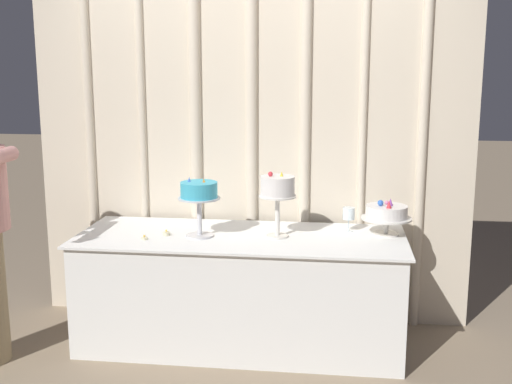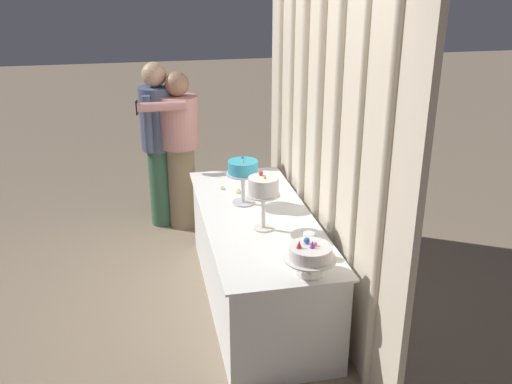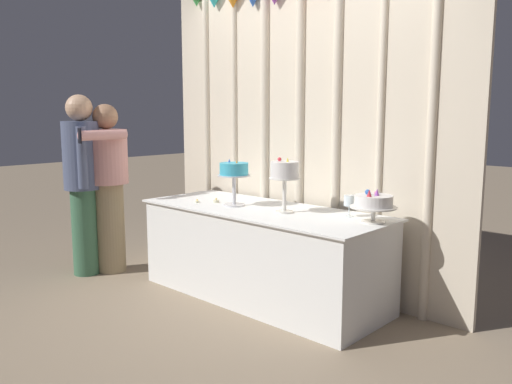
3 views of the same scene
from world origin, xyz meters
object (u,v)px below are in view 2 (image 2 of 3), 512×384
object	(u,v)px
cake_display_leftmost	(243,170)
wine_glass	(309,239)
cake_table	(257,258)
cake_display_center	(263,189)
cake_display_rightmost	(310,254)
guest_girl_blue_dress	(179,146)
tealight_near_left	(239,192)
tealight_far_left	(222,188)
guest_man_dark_suit	(158,138)

from	to	relation	value
cake_display_leftmost	wine_glass	xyz separation A→B (m)	(0.92, 0.25, -0.16)
cake_table	cake_display_center	xyz separation A→B (m)	(0.23, -0.01, 0.66)
cake_display_rightmost	guest_girl_blue_dress	xyz separation A→B (m)	(-2.40, -0.58, -0.03)
cake_display_rightmost	guest_girl_blue_dress	size ratio (longest dim) A/B	0.21
guest_girl_blue_dress	tealight_near_left	bearing A→B (deg)	20.68
cake_display_rightmost	tealight_near_left	bearing A→B (deg)	-172.27
tealight_near_left	wine_glass	bearing A→B (deg)	12.35
cake_display_leftmost	tealight_near_left	world-z (taller)	cake_display_leftmost
cake_table	tealight_far_left	xyz separation A→B (m)	(-0.57, -0.17, 0.37)
guest_man_dark_suit	guest_girl_blue_dress	bearing A→B (deg)	63.77
cake_table	cake_display_leftmost	bearing A→B (deg)	-166.90
cake_display_center	tealight_far_left	xyz separation A→B (m)	(-0.80, -0.17, -0.29)
cake_table	cake_display_rightmost	distance (m)	1.04
tealight_near_left	guest_man_dark_suit	xyz separation A→B (m)	(-1.13, -0.58, 0.16)
cake_display_rightmost	guest_man_dark_suit	xyz separation A→B (m)	(-2.50, -0.77, 0.03)
cake_display_leftmost	guest_man_dark_suit	size ratio (longest dim) A/B	0.23
cake_table	wine_glass	xyz separation A→B (m)	(0.67, 0.19, 0.47)
cake_display_center	cake_display_rightmost	size ratio (longest dim) A/B	1.30
cake_display_center	guest_girl_blue_dress	world-z (taller)	guest_girl_blue_dress
cake_display_leftmost	tealight_near_left	xyz separation A→B (m)	(-0.21, 0.00, -0.26)
cake_display_leftmost	tealight_far_left	world-z (taller)	cake_display_leftmost
wine_glass	guest_girl_blue_dress	world-z (taller)	guest_girl_blue_dress
cake_display_rightmost	wine_glass	xyz separation A→B (m)	(-0.23, 0.06, -0.02)
wine_glass	tealight_near_left	distance (m)	1.17
guest_man_dark_suit	cake_display_center	bearing A→B (deg)	19.19
cake_display_leftmost	guest_girl_blue_dress	size ratio (longest dim) A/B	0.24
cake_table	cake_display_center	size ratio (longest dim) A/B	4.98
cake_table	tealight_far_left	world-z (taller)	tealight_far_left
cake_table	guest_man_dark_suit	distance (m)	1.79
cake_table	guest_girl_blue_dress	world-z (taller)	guest_girl_blue_dress
guest_girl_blue_dress	cake_display_center	bearing A→B (deg)	14.33
cake_display_rightmost	tealight_far_left	size ratio (longest dim) A/B	8.08
cake_display_leftmost	guest_man_dark_suit	xyz separation A→B (m)	(-1.34, -0.58, -0.10)
cake_table	cake_display_rightmost	bearing A→B (deg)	8.05
cake_display_leftmost	guest_girl_blue_dress	world-z (taller)	guest_girl_blue_dress
cake_display_center	guest_girl_blue_dress	distance (m)	1.79
cake_display_rightmost	tealight_far_left	world-z (taller)	cake_display_rightmost
cake_display_rightmost	tealight_near_left	xyz separation A→B (m)	(-1.37, -0.19, -0.13)
wine_glass	guest_girl_blue_dress	xyz separation A→B (m)	(-2.17, -0.64, -0.00)
cake_display_center	guest_man_dark_suit	xyz separation A→B (m)	(-1.82, -0.63, -0.13)
cake_display_center	cake_table	bearing A→B (deg)	178.59
wine_glass	guest_girl_blue_dress	distance (m)	2.26
wine_glass	guest_girl_blue_dress	size ratio (longest dim) A/B	0.10
cake_display_rightmost	guest_girl_blue_dress	world-z (taller)	guest_girl_blue_dress
cake_display_leftmost	cake_display_center	bearing A→B (deg)	6.22
cake_display_rightmost	guest_man_dark_suit	distance (m)	2.61
tealight_near_left	tealight_far_left	bearing A→B (deg)	-132.92
guest_girl_blue_dress	cake_display_rightmost	bearing A→B (deg)	13.47
wine_glass	guest_man_dark_suit	bearing A→B (deg)	-159.85
cake_display_center	tealight_far_left	world-z (taller)	cake_display_center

